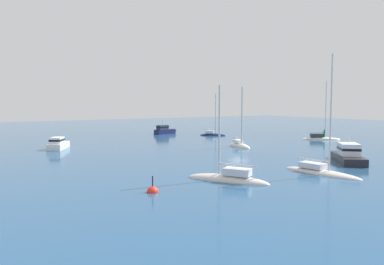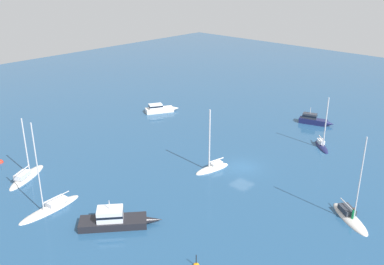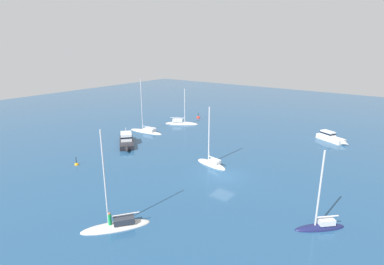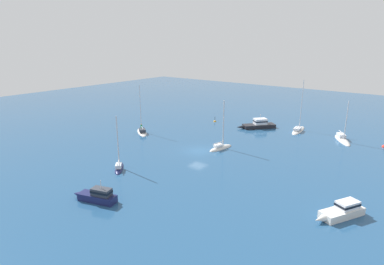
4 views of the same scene
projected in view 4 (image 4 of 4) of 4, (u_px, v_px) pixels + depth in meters
The scene contains 11 objects.
ground_plane at pixel (198, 151), 51.01m from camera, with size 160.00×160.00×0.00m, color navy.
cabin_cruiser at pixel (342, 211), 31.80m from camera, with size 3.86×5.73×1.53m.
powerboat at pixel (97, 196), 34.81m from camera, with size 5.44×2.60×2.61m.
launch at pixel (258, 124), 64.47m from camera, with size 6.31×7.02×2.79m.
sailboat at pixel (119, 167), 43.87m from camera, with size 4.00×4.08×7.70m.
sailboat_1 at pixel (221, 148), 52.03m from camera, with size 2.24×5.12×8.41m.
sloop at pixel (142, 132), 61.18m from camera, with size 5.80×4.85×9.46m.
ketch at pixel (342, 140), 56.35m from camera, with size 4.71×6.54×7.73m.
sloop_1 at pixel (298, 130), 62.49m from camera, with size 2.34×7.30×10.16m.
channel_buoy at pixel (384, 147), 52.84m from camera, with size 0.80×0.80×1.48m.
mooring_buoy at pixel (215, 122), 69.57m from camera, with size 0.56×0.56×1.39m.
Camera 4 is at (-28.44, 38.97, 16.86)m, focal length 29.94 mm.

